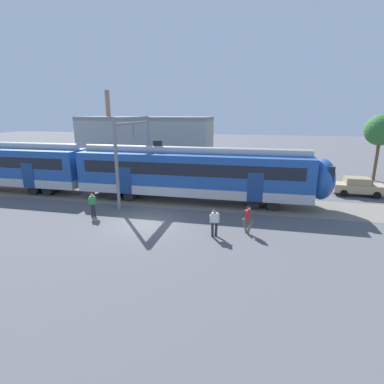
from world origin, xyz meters
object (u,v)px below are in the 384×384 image
Objects in this scene: pedestrian_white at (215,220)px; parked_car_tan at (358,186)px; pedestrian_green at (92,203)px; commuter_train at (93,169)px; pedestrian_red at (248,218)px.

pedestrian_white is 15.53m from parked_car_tan.
pedestrian_green is 8.66m from pedestrian_white.
pedestrian_green is at bearing -60.75° from commuter_train.
commuter_train reaches higher than pedestrian_green.
pedestrian_white and pedestrian_red have the same top height.
pedestrian_red is at bearing -3.72° from pedestrian_green.
pedestrian_green is at bearing 169.81° from pedestrian_white.
commuter_train is 14.41m from pedestrian_red.
pedestrian_white is (11.35, -6.58, -1.26)m from commuter_train.
pedestrian_green is at bearing 176.28° from pedestrian_red.
commuter_train reaches higher than parked_car_tan.
commuter_train is at bearing 149.91° from pedestrian_white.
commuter_train is at bearing 119.25° from pedestrian_green.
pedestrian_white is 1.00× the size of pedestrian_red.
pedestrian_green is 0.41× the size of parked_car_tan.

